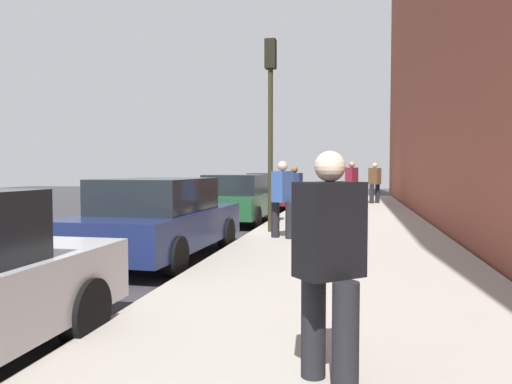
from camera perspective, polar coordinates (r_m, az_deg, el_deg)
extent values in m
plane|color=#333335|center=(15.53, -1.66, -3.53)|extent=(56.00, 56.00, 0.00)
cube|color=#A39E93|center=(15.13, 10.63, -3.45)|extent=(28.00, 4.60, 0.15)
cube|color=gold|center=(16.54, -12.54, -3.19)|extent=(28.00, 0.14, 0.01)
cylinder|color=black|center=(5.08, -19.35, -13.03)|extent=(0.64, 0.22, 0.64)
cylinder|color=black|center=(10.95, -11.98, -4.51)|extent=(0.65, 0.24, 0.64)
cylinder|color=black|center=(10.36, -3.49, -4.87)|extent=(0.65, 0.24, 0.64)
cylinder|color=black|center=(8.52, -19.99, -6.67)|extent=(0.65, 0.24, 0.64)
cylinder|color=black|center=(7.75, -9.41, -7.47)|extent=(0.65, 0.24, 0.64)
cube|color=navy|center=(9.31, -10.93, -4.08)|extent=(4.57, 1.93, 0.64)
cube|color=black|center=(9.05, -11.55, -0.34)|extent=(2.39, 1.67, 0.60)
cylinder|color=black|center=(16.73, -3.65, -1.98)|extent=(0.64, 0.23, 0.64)
cylinder|color=black|center=(16.34, 2.02, -2.09)|extent=(0.64, 0.23, 0.64)
cylinder|color=black|center=(14.19, -6.67, -2.83)|extent=(0.64, 0.23, 0.64)
cylinder|color=black|center=(13.73, -0.03, -3.00)|extent=(0.64, 0.23, 0.64)
cube|color=#1E512D|center=(15.20, -2.02, -1.42)|extent=(4.35, 1.89, 0.64)
cube|color=black|center=(14.96, -2.23, 0.89)|extent=(2.28, 1.65, 0.60)
cylinder|color=black|center=(22.40, 0.29, -0.79)|extent=(0.64, 0.23, 0.64)
cylinder|color=black|center=(22.16, 4.57, -0.84)|extent=(0.64, 0.23, 0.64)
cylinder|color=black|center=(19.54, -1.24, -1.30)|extent=(0.64, 0.23, 0.64)
cylinder|color=black|center=(19.27, 3.66, -1.37)|extent=(0.64, 0.23, 0.64)
cube|color=maroon|center=(20.81, 1.85, -0.31)|extent=(4.74, 1.86, 0.64)
cube|color=black|center=(20.55, 1.75, 1.38)|extent=(2.47, 1.63, 0.60)
cylinder|color=black|center=(3.74, 6.73, -15.13)|extent=(0.18, 0.18, 0.78)
cylinder|color=black|center=(3.46, 10.43, -16.62)|extent=(0.18, 0.18, 0.78)
cube|color=black|center=(3.44, 8.59, -4.37)|extent=(0.51, 0.52, 0.66)
sphere|color=beige|center=(3.41, 8.64, 2.98)|extent=(0.22, 0.22, 0.22)
cylinder|color=black|center=(14.85, 4.21, -1.75)|extent=(0.18, 0.18, 0.77)
cylinder|color=black|center=(15.17, 4.78, -1.66)|extent=(0.18, 0.18, 0.77)
cube|color=#1E284C|center=(14.97, 4.51, 1.00)|extent=(0.40, 0.50, 0.65)
sphere|color=brown|center=(14.97, 4.52, 2.65)|extent=(0.21, 0.21, 0.21)
cylinder|color=black|center=(19.44, 11.63, -0.61)|extent=(0.20, 0.20, 0.86)
cylinder|color=black|center=(19.64, 10.60, -0.57)|extent=(0.20, 0.20, 0.86)
cube|color=maroon|center=(19.51, 11.14, 1.75)|extent=(0.58, 0.51, 0.73)
sphere|color=tan|center=(19.51, 11.15, 3.18)|extent=(0.24, 0.24, 0.24)
cylinder|color=black|center=(10.76, 3.95, -3.34)|extent=(0.19, 0.19, 0.80)
cylinder|color=black|center=(10.96, 2.28, -3.23)|extent=(0.19, 0.19, 0.80)
cube|color=#335193|center=(10.81, 3.12, 0.65)|extent=(0.54, 0.46, 0.68)
sphere|color=#D8AD8C|center=(10.80, 3.12, 3.05)|extent=(0.22, 0.22, 0.22)
cylinder|color=black|center=(22.71, 14.02, -0.17)|extent=(0.20, 0.20, 0.86)
cylinder|color=black|center=(22.39, 13.39, -0.21)|extent=(0.20, 0.20, 0.86)
cube|color=brown|center=(22.52, 13.73, 1.82)|extent=(0.56, 0.57, 0.73)
sphere|color=#D8AD8C|center=(22.52, 13.74, 3.05)|extent=(0.24, 0.24, 0.24)
cylinder|color=#2D2D19|center=(11.89, 1.70, 4.84)|extent=(0.12, 0.12, 3.96)
cube|color=black|center=(12.20, 1.72, 15.84)|extent=(0.26, 0.26, 0.70)
sphere|color=red|center=(12.39, 1.84, 16.63)|extent=(0.14, 0.14, 0.14)
sphere|color=orange|center=(12.34, 1.84, 15.64)|extent=(0.14, 0.14, 0.14)
sphere|color=green|center=(12.30, 1.83, 14.64)|extent=(0.14, 0.14, 0.14)
cube|color=#191E38|center=(15.42, 4.22, -2.09)|extent=(0.34, 0.22, 0.50)
cylinder|color=#4C4C4C|center=(15.39, 4.23, -0.50)|extent=(0.03, 0.03, 0.36)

